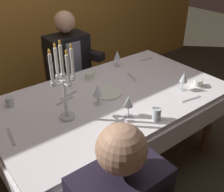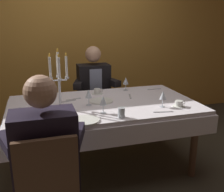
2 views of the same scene
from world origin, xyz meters
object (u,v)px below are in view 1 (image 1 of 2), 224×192
(candelabra, at_px, (64,84))
(seated_diner_1, at_px, (68,59))
(wine_glass_1, at_px, (98,91))
(wine_glass_3, at_px, (184,77))
(water_tumbler_1, at_px, (10,102))
(coffee_cup_0, at_px, (89,76))
(dinner_plate_1, at_px, (107,93))
(dinner_plate_0, at_px, (121,136))
(coffee_cup_1, at_px, (198,83))
(wine_glass_0, at_px, (117,56))
(water_tumbler_0, at_px, (157,114))
(wine_glass_2, at_px, (129,102))
(dining_table, at_px, (112,107))

(candelabra, xyz_separation_m, seated_diner_1, (0.54, 0.94, -0.28))
(candelabra, distance_m, wine_glass_1, 0.32)
(wine_glass_3, xyz_separation_m, water_tumbler_1, (-1.23, 0.64, -0.08))
(coffee_cup_0, height_order, seated_diner_1, seated_diner_1)
(dinner_plate_1, height_order, seated_diner_1, seated_diner_1)
(candelabra, bearing_deg, wine_glass_3, -13.81)
(candelabra, height_order, coffee_cup_0, candelabra)
(candelabra, xyz_separation_m, dinner_plate_0, (0.17, -0.40, -0.27))
(dinner_plate_1, height_order, coffee_cup_1, coffee_cup_1)
(coffee_cup_0, height_order, coffee_cup_1, same)
(wine_glass_0, bearing_deg, coffee_cup_1, -68.65)
(wine_glass_1, distance_m, water_tumbler_0, 0.47)
(wine_glass_2, xyz_separation_m, seated_diner_1, (0.18, 1.18, -0.12))
(wine_glass_0, xyz_separation_m, wine_glass_3, (0.13, -0.71, 0.00))
(dinner_plate_0, bearing_deg, wine_glass_1, 74.46)
(wine_glass_3, bearing_deg, candelabra, 166.19)
(wine_glass_3, bearing_deg, dinner_plate_1, 147.30)
(candelabra, xyz_separation_m, dinner_plate_1, (0.43, 0.10, -0.27))
(dinner_plate_1, xyz_separation_m, coffee_cup_0, (0.03, 0.31, 0.02))
(wine_glass_1, bearing_deg, wine_glass_0, 39.29)
(wine_glass_3, relative_size, coffee_cup_1, 1.24)
(water_tumbler_0, bearing_deg, coffee_cup_0, 91.38)
(wine_glass_0, bearing_deg, dinner_plate_1, -137.49)
(seated_diner_1, bearing_deg, candelabra, -119.82)
(wine_glass_1, relative_size, wine_glass_2, 1.00)
(coffee_cup_0, xyz_separation_m, seated_diner_1, (0.07, 0.53, -0.03))
(wine_glass_0, xyz_separation_m, wine_glass_2, (-0.47, -0.71, 0.00))
(dining_table, distance_m, dinner_plate_0, 0.54)
(seated_diner_1, bearing_deg, coffee_cup_0, -97.95)
(dining_table, distance_m, candelabra, 0.59)
(seated_diner_1, bearing_deg, wine_glass_1, -105.62)
(dinner_plate_1, relative_size, water_tumbler_1, 3.23)
(wine_glass_0, bearing_deg, seated_diner_1, 122.17)
(water_tumbler_0, relative_size, coffee_cup_0, 0.69)
(water_tumbler_0, bearing_deg, dinner_plate_0, 178.98)
(dining_table, xyz_separation_m, dinner_plate_0, (-0.28, -0.45, 0.13))
(water_tumbler_0, height_order, water_tumbler_1, water_tumbler_0)
(wine_glass_0, xyz_separation_m, coffee_cup_0, (-0.37, -0.06, -0.09))
(dining_table, relative_size, water_tumbler_1, 25.57)
(seated_diner_1, bearing_deg, dinner_plate_0, -105.59)
(dinner_plate_1, bearing_deg, water_tumbler_1, 156.73)
(wine_glass_3, height_order, coffee_cup_0, wine_glass_3)
(water_tumbler_1, bearing_deg, dining_table, -26.27)
(wine_glass_2, height_order, coffee_cup_0, wine_glass_2)
(wine_glass_2, height_order, coffee_cup_1, wine_glass_2)
(dinner_plate_0, height_order, dinner_plate_1, same)
(wine_glass_0, height_order, wine_glass_3, same)
(dining_table, relative_size, wine_glass_2, 11.83)
(wine_glass_3, bearing_deg, seated_diner_1, 109.93)
(wine_glass_1, xyz_separation_m, wine_glass_3, (0.69, -0.26, 0.00))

